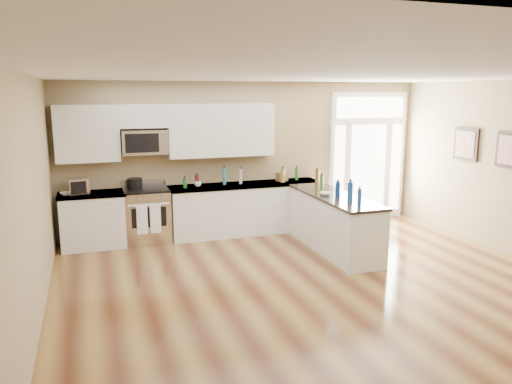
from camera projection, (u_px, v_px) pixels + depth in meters
ground at (349, 312)px, 6.02m from camera, size 8.00×8.00×0.00m
room_shell at (355, 172)px, 5.69m from camera, size 8.00×8.00×8.00m
back_cabinet_left at (94, 222)px, 8.47m from camera, size 1.10×0.66×0.94m
back_cabinet_right at (246, 210)px, 9.32m from camera, size 2.85×0.66×0.94m
peninsula_cabinet at (334, 225)px, 8.31m from camera, size 0.69×2.32×0.94m
upper_cabinet_left at (87, 134)px, 8.31m from camera, size 1.04×0.33×0.95m
upper_cabinet_right at (221, 130)px, 9.03m from camera, size 1.94×0.33×0.95m
upper_cabinet_short at (143, 116)px, 8.55m from camera, size 0.82×0.33×0.40m
microwave at (144, 142)px, 8.60m from camera, size 0.78×0.41×0.42m
entry_door at (367, 157)px, 10.24m from camera, size 1.70×0.10×2.60m
wall_art_near at (466, 144)px, 8.82m from camera, size 0.05×0.58×0.58m
wall_art_far at (511, 150)px, 7.89m from camera, size 0.05×0.58×0.58m
kitchen_range at (147, 215)px, 8.74m from camera, size 0.77×0.68×1.08m
stockpot at (135, 183)px, 8.65m from camera, size 0.32×0.32×0.20m
toaster_oven at (79, 186)px, 8.25m from camera, size 0.35×0.29×0.27m
cardboard_box at (282, 177)px, 9.51m from camera, size 0.23×0.20×0.16m
bowl_left at (66, 194)px, 8.21m from camera, size 0.23×0.23×0.05m
bowl_peninsula at (325, 194)px, 8.18m from camera, size 0.23×0.23×0.06m
cup_counter at (198, 184)px, 8.94m from camera, size 0.14×0.14×0.09m
counter_bottles at (289, 182)px, 8.63m from camera, size 2.34×2.45×0.32m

